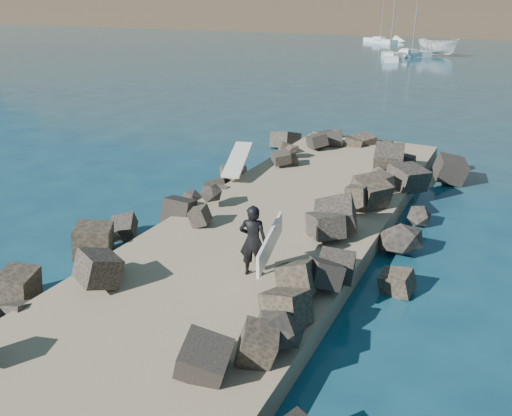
% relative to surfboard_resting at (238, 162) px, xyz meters
% --- Properties ---
extents(ground, '(800.00, 800.00, 0.00)m').
position_rel_surfboard_resting_xyz_m(ground, '(3.20, -3.62, -1.04)').
color(ground, '#0F384C').
rests_on(ground, ground).
extents(jetty, '(6.00, 26.00, 0.60)m').
position_rel_surfboard_resting_xyz_m(jetty, '(3.20, -5.62, -0.74)').
color(jetty, '#8C7759').
rests_on(jetty, ground).
extents(riprap_left, '(2.60, 22.00, 1.00)m').
position_rel_surfboard_resting_xyz_m(riprap_left, '(0.30, -5.12, -0.54)').
color(riprap_left, black).
rests_on(riprap_left, ground).
extents(riprap_right, '(2.60, 22.00, 1.00)m').
position_rel_surfboard_resting_xyz_m(riprap_right, '(6.10, -5.12, -0.54)').
color(riprap_right, black).
rests_on(riprap_right, ground).
extents(surfboard_resting, '(1.43, 2.75, 0.09)m').
position_rel_surfboard_resting_xyz_m(surfboard_resting, '(0.00, 0.00, 0.00)').
color(surfboard_resting, silver).
rests_on(surfboard_resting, riprap_left).
extents(boat_imported, '(6.10, 4.31, 2.21)m').
position_rel_surfboard_resting_xyz_m(boat_imported, '(-1.09, 53.63, 0.06)').
color(boat_imported, silver).
rests_on(boat_imported, ground).
extents(surfer_with_board, '(1.09, 2.20, 1.80)m').
position_rel_surfboard_resting_xyz_m(surfer_with_board, '(4.12, -6.43, 0.46)').
color(surfer_with_board, black).
rests_on(surfer_with_board, jetty).
extents(sailboat_b, '(4.43, 4.80, 6.65)m').
position_rel_surfboard_resting_xyz_m(sailboat_b, '(-3.69, 50.60, -0.70)').
color(sailboat_b, silver).
rests_on(sailboat_b, ground).
extents(sailboat_a, '(3.55, 6.95, 8.25)m').
position_rel_surfboard_resting_xyz_m(sailboat_a, '(-5.45, 46.50, -0.70)').
color(sailboat_a, silver).
rests_on(sailboat_a, ground).
extents(sailboat_e, '(6.63, 5.76, 8.70)m').
position_rel_surfboard_resting_xyz_m(sailboat_e, '(-12.86, 70.65, -0.70)').
color(sailboat_e, silver).
rests_on(sailboat_e, ground).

